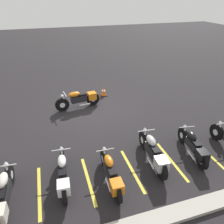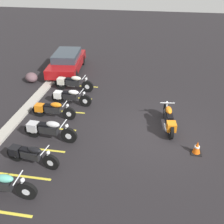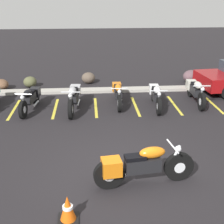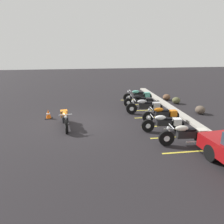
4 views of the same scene
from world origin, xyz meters
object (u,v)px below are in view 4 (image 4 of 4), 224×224
object	(u,v)px
motorcycle_orange_featured	(65,118)
parked_bike_0	(139,95)
parked_bike_3	(163,114)
landscape_rock_0	(200,110)
landscape_rock_2	(167,97)
parked_bike_1	(141,101)
parked_bike_2	(146,106)
traffic_cone	(48,114)
parked_bike_5	(187,135)
parked_bike_4	(165,123)
landscape_rock_3	(176,100)

from	to	relation	value
motorcycle_orange_featured	parked_bike_0	distance (m)	7.12
parked_bike_3	landscape_rock_0	distance (m)	3.11
parked_bike_0	landscape_rock_2	xyz separation A→B (m)	(-0.17, 2.29, -0.24)
parked_bike_1	parked_bike_2	xyz separation A→B (m)	(1.57, -0.07, 0.04)
parked_bike_1	traffic_cone	bearing A→B (deg)	23.53
motorcycle_orange_featured	landscape_rock_2	xyz separation A→B (m)	(-4.91, 7.60, -0.25)
parked_bike_0	traffic_cone	size ratio (longest dim) A/B	4.16
parked_bike_5	traffic_cone	distance (m)	7.86
parked_bike_3	traffic_cone	distance (m)	6.64
motorcycle_orange_featured	parked_bike_5	world-z (taller)	motorcycle_orange_featured
motorcycle_orange_featured	parked_bike_0	xyz separation A→B (m)	(-4.74, 5.31, -0.01)
parked_bike_1	traffic_cone	xyz separation A→B (m)	(1.67, -6.06, -0.19)
parked_bike_0	parked_bike_4	world-z (taller)	parked_bike_0
parked_bike_1	parked_bike_2	size ratio (longest dim) A/B	0.91
parked_bike_3	landscape_rock_2	world-z (taller)	parked_bike_3
traffic_cone	parked_bike_0	bearing A→B (deg)	116.69
landscape_rock_0	parked_bike_5	bearing A→B (deg)	-35.66
parked_bike_4	landscape_rock_3	distance (m)	5.88
parked_bike_3	parked_bike_5	world-z (taller)	parked_bike_5
parked_bike_2	parked_bike_5	size ratio (longest dim) A/B	1.02
landscape_rock_2	landscape_rock_3	xyz separation A→B (m)	(1.19, 0.27, 0.01)
parked_bike_5	landscape_rock_3	size ratio (longest dim) A/B	3.85
motorcycle_orange_featured	parked_bike_5	distance (m)	6.13
parked_bike_4	parked_bike_3	bearing A→B (deg)	-102.28
parked_bike_3	parked_bike_4	size ratio (longest dim) A/B	0.99
landscape_rock_3	parked_bike_3	bearing A→B (deg)	-33.58
traffic_cone	parked_bike_1	bearing A→B (deg)	105.41
parked_bike_4	parked_bike_5	size ratio (longest dim) A/B	0.95
parked_bike_0	landscape_rock_3	distance (m)	2.77
parked_bike_2	landscape_rock_3	bearing A→B (deg)	-140.54
parked_bike_1	parked_bike_5	size ratio (longest dim) A/B	0.93
parked_bike_0	parked_bike_2	world-z (taller)	parked_bike_2
motorcycle_orange_featured	parked_bike_3	distance (m)	5.39
landscape_rock_0	motorcycle_orange_featured	bearing A→B (deg)	-82.51
traffic_cone	landscape_rock_2	bearing A→B (deg)	111.25
parked_bike_4	landscape_rock_3	world-z (taller)	parked_bike_4
landscape_rock_0	parked_bike_4	bearing A→B (deg)	-53.00
parked_bike_2	parked_bike_4	size ratio (longest dim) A/B	1.08
parked_bike_0	landscape_rock_0	xyz separation A→B (m)	(3.65, 2.98, -0.21)
parked_bike_4	landscape_rock_3	bearing A→B (deg)	-115.10
parked_bike_0	landscape_rock_0	distance (m)	4.72
parked_bike_4	landscape_rock_2	world-z (taller)	parked_bike_4
parked_bike_1	landscape_rock_3	xyz separation A→B (m)	(-0.51, 2.87, -0.20)
parked_bike_1	parked_bike_4	world-z (taller)	parked_bike_4
landscape_rock_0	landscape_rock_3	xyz separation A→B (m)	(-2.62, -0.42, -0.02)
traffic_cone	motorcycle_orange_featured	bearing A→B (deg)	34.65
parked_bike_3	traffic_cone	bearing A→B (deg)	-12.38
parked_bike_3	landscape_rock_0	xyz separation A→B (m)	(-1.11, 2.90, -0.19)
parked_bike_1	parked_bike_3	xyz separation A→B (m)	(3.22, 0.40, 0.00)
parked_bike_4	landscape_rock_0	distance (m)	4.15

